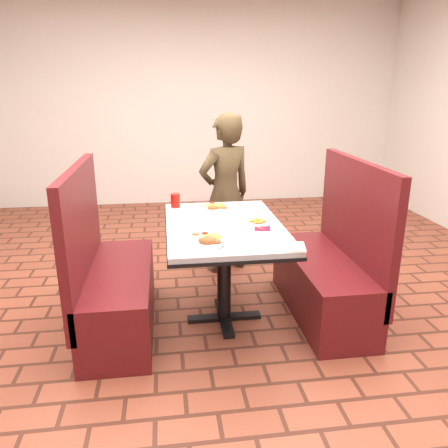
{
  "coord_description": "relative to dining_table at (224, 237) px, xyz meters",
  "views": [
    {
      "loc": [
        -0.4,
        -2.88,
        1.68
      ],
      "look_at": [
        0.0,
        0.0,
        0.75
      ],
      "focal_mm": 35.0,
      "sensor_mm": 36.0,
      "label": 1
    }
  ],
  "objects": [
    {
      "name": "red_tumbler",
      "position": [
        -0.32,
        0.49,
        0.15
      ],
      "size": [
        0.07,
        0.07,
        0.11
      ],
      "primitive_type": "cylinder",
      "color": "red",
      "rests_on": "dining_table"
    },
    {
      "name": "dining_table",
      "position": [
        0.0,
        0.0,
        0.0
      ],
      "size": [
        0.81,
        1.21,
        0.75
      ],
      "color": "#ABADB0",
      "rests_on": "ground"
    },
    {
      "name": "far_dinner_plate",
      "position": [
        -0.01,
        0.4,
        0.12
      ],
      "size": [
        0.26,
        0.26,
        0.07
      ],
      "rotation": [
        0.0,
        0.0,
        -0.01
      ],
      "color": "white",
      "rests_on": "dining_table"
    },
    {
      "name": "paper_napkin",
      "position": [
        0.31,
        -0.51,
        0.1
      ],
      "size": [
        0.23,
        0.19,
        0.01
      ],
      "primitive_type": "cube",
      "rotation": [
        0.0,
        0.0,
        -0.19
      ],
      "color": "white",
      "rests_on": "dining_table"
    },
    {
      "name": "spoon_utensil",
      "position": [
        0.22,
        -0.13,
        0.1
      ],
      "size": [
        0.06,
        0.12,
        0.0
      ],
      "primitive_type": "cube",
      "rotation": [
        0.0,
        0.0,
        0.43
      ],
      "color": "silver",
      "rests_on": "dining_table"
    },
    {
      "name": "maroon_napkin",
      "position": [
        0.24,
        -0.14,
        0.1
      ],
      "size": [
        0.12,
        0.12,
        0.0
      ],
      "primitive_type": "cube",
      "rotation": [
        0.0,
        0.0,
        -0.2
      ],
      "color": "maroon",
      "rests_on": "dining_table"
    },
    {
      "name": "knife_utensil",
      "position": [
        -0.07,
        -0.39,
        0.11
      ],
      "size": [
        0.02,
        0.17,
        0.0
      ],
      "primitive_type": "cube",
      "rotation": [
        0.0,
        0.0,
        0.04
      ],
      "color": "silver",
      "rests_on": "dining_table"
    },
    {
      "name": "booth_bench_left",
      "position": [
        -0.8,
        0.0,
        -0.32
      ],
      "size": [
        0.47,
        1.2,
        1.17
      ],
      "color": "maroon",
      "rests_on": "ground"
    },
    {
      "name": "booth_bench_right",
      "position": [
        0.8,
        0.0,
        -0.32
      ],
      "size": [
        0.47,
        1.2,
        1.17
      ],
      "color": "maroon",
      "rests_on": "ground"
    },
    {
      "name": "fork_utensil",
      "position": [
        -0.06,
        -0.42,
        0.11
      ],
      "size": [
        0.07,
        0.13,
        0.0
      ],
      "primitive_type": "cube",
      "rotation": [
        0.0,
        0.0,
        -0.48
      ],
      "color": "#BBBABF",
      "rests_on": "dining_table"
    },
    {
      "name": "near_dinner_plate",
      "position": [
        -0.15,
        -0.35,
        0.13
      ],
      "size": [
        0.27,
        0.27,
        0.08
      ],
      "rotation": [
        0.0,
        0.0,
        -0.4
      ],
      "color": "white",
      "rests_on": "dining_table"
    },
    {
      "name": "lettuce_shreds",
      "position": [
        0.04,
        0.06,
        0.1
      ],
      "size": [
        0.28,
        0.32,
        0.0
      ],
      "primitive_type": null,
      "color": "#8FB849",
      "rests_on": "dining_table"
    },
    {
      "name": "plantain_plate",
      "position": [
        0.24,
        -0.02,
        0.11
      ],
      "size": [
        0.19,
        0.19,
        0.03
      ],
      "rotation": [
        0.0,
        0.0,
        -0.27
      ],
      "color": "white",
      "rests_on": "dining_table"
    },
    {
      "name": "room",
      "position": [
        0.0,
        0.0,
        1.26
      ],
      "size": [
        7.0,
        7.04,
        2.82
      ],
      "color": "brown",
      "rests_on": "ground"
    },
    {
      "name": "diner_person",
      "position": [
        0.14,
        0.95,
        0.07
      ],
      "size": [
        0.62,
        0.53,
        1.45
      ],
      "primitive_type": "imported",
      "rotation": [
        0.0,
        0.0,
        3.55
      ],
      "color": "brown",
      "rests_on": "ground"
    }
  ]
}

